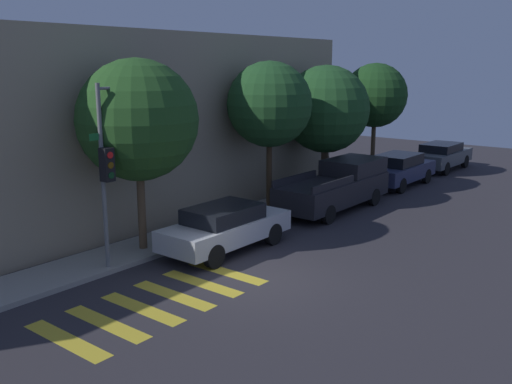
{
  "coord_description": "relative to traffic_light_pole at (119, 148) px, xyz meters",
  "views": [
    {
      "loc": [
        -11.18,
        -9.15,
        5.66
      ],
      "look_at": [
        2.92,
        2.1,
        1.6
      ],
      "focal_mm": 40.0,
      "sensor_mm": 36.0,
      "label": 1
    }
  ],
  "objects": [
    {
      "name": "tree_behind_truck",
      "position": [
        16.17,
        0.61,
        0.7
      ],
      "size": [
        3.15,
        3.15,
        5.72
      ],
      "color": "brown",
      "rests_on": "ground"
    },
    {
      "name": "sidewalk",
      "position": [
        1.47,
        0.77,
        -3.37
      ],
      "size": [
        26.0,
        1.88,
        0.14
      ],
      "primitive_type": "cube",
      "color": "gray",
      "rests_on": "ground"
    },
    {
      "name": "tree_far_end",
      "position": [
        11.6,
        0.61,
        0.3
      ],
      "size": [
        3.78,
        3.78,
        5.64
      ],
      "color": "brown",
      "rests_on": "ground"
    },
    {
      "name": "tree_midblock",
      "position": [
        7.56,
        0.61,
        0.73
      ],
      "size": [
        3.24,
        3.24,
        5.79
      ],
      "color": "#42301E",
      "rests_on": "ground"
    },
    {
      "name": "sedan_middle",
      "position": [
        15.19,
        -1.27,
        -2.62
      ],
      "size": [
        4.59,
        1.83,
        1.53
      ],
      "color": "#2D3351",
      "rests_on": "ground"
    },
    {
      "name": "sedan_near_corner",
      "position": [
        2.88,
        -1.27,
        -2.66
      ],
      "size": [
        4.47,
        1.78,
        1.44
      ],
      "color": "#B7BABF",
      "rests_on": "ground"
    },
    {
      "name": "building_row",
      "position": [
        1.47,
        5.11,
        -0.05
      ],
      "size": [
        26.0,
        6.0,
        6.78
      ],
      "primitive_type": "cube",
      "color": "gray",
      "rests_on": "ground"
    },
    {
      "name": "crosswalk",
      "position": [
        -1.07,
        -2.57,
        -3.43
      ],
      "size": [
        5.54,
        2.6,
        0.0
      ],
      "color": "gold",
      "rests_on": "ground"
    },
    {
      "name": "sedan_far_end",
      "position": [
        20.6,
        -1.27,
        -2.65
      ],
      "size": [
        4.68,
        1.82,
        1.46
      ],
      "color": "#4C5156",
      "rests_on": "ground"
    },
    {
      "name": "tree_near_corner",
      "position": [
        1.19,
        0.61,
        0.62
      ],
      "size": [
        3.59,
        3.59,
        5.85
      ],
      "color": "brown",
      "rests_on": "ground"
    },
    {
      "name": "traffic_light_pole",
      "position": [
        0.0,
        0.0,
        0.0
      ],
      "size": [
        2.69,
        0.56,
        5.18
      ],
      "color": "slate",
      "rests_on": "ground"
    },
    {
      "name": "ground_plane",
      "position": [
        1.47,
        -3.37,
        -3.44
      ],
      "size": [
        60.0,
        60.0,
        0.0
      ],
      "primitive_type": "plane",
      "color": "#2D2B30"
    },
    {
      "name": "pickup_truck",
      "position": [
        9.58,
        -1.27,
        -2.48
      ],
      "size": [
        5.71,
        1.98,
        1.87
      ],
      "color": "black",
      "rests_on": "ground"
    }
  ]
}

